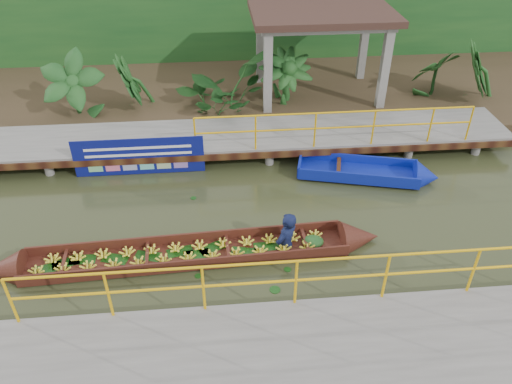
{
  "coord_description": "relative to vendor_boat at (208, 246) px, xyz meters",
  "views": [
    {
      "loc": [
        -0.45,
        -9.12,
        7.41
      ],
      "look_at": [
        0.43,
        0.5,
        0.6
      ],
      "focal_mm": 35.0,
      "sensor_mm": 36.0,
      "label": 1
    }
  ],
  "objects": [
    {
      "name": "moored_blue_boat",
      "position": [
        4.9,
        2.58,
        -0.12
      ],
      "size": [
        3.8,
        1.82,
        0.88
      ],
      "rotation": [
        0.0,
        0.0,
        -0.25
      ],
      "color": "#0D1D97",
      "rests_on": "ground"
    },
    {
      "name": "near_dock",
      "position": [
        1.75,
        -3.23,
        0.03
      ],
      "size": [
        18.0,
        2.4,
        1.73
      ],
      "color": "slate",
      "rests_on": "ground"
    },
    {
      "name": "vendor_boat",
      "position": [
        0.0,
        0.0,
        0.0
      ],
      "size": [
        8.57,
        1.23,
        2.12
      ],
      "rotation": [
        0.0,
        0.0,
        0.05
      ],
      "color": "#3A180F",
      "rests_on": "ground"
    },
    {
      "name": "foliage_backdrop",
      "position": [
        0.75,
        10.97,
        1.73
      ],
      "size": [
        30.0,
        0.8,
        4.0
      ],
      "primitive_type": "cube",
      "color": "#16451B",
      "rests_on": "ground"
    },
    {
      "name": "blue_banner",
      "position": [
        -1.77,
        3.45,
        0.28
      ],
      "size": [
        3.45,
        0.04,
        1.08
      ],
      "color": "navy",
      "rests_on": "ground"
    },
    {
      "name": "ground",
      "position": [
        0.75,
        0.97,
        -0.27
      ],
      "size": [
        80.0,
        80.0,
        0.0
      ],
      "primitive_type": "plane",
      "color": "#2F341A",
      "rests_on": "ground"
    },
    {
      "name": "far_dock",
      "position": [
        0.77,
        4.4,
        0.2
      ],
      "size": [
        16.0,
        2.06,
        1.66
      ],
      "color": "slate",
      "rests_on": "ground"
    },
    {
      "name": "pavilion",
      "position": [
        3.75,
        7.27,
        2.54
      ],
      "size": [
        4.4,
        3.0,
        3.0
      ],
      "color": "slate",
      "rests_on": "ground"
    },
    {
      "name": "tropical_plants",
      "position": [
        2.31,
        6.27,
        1.01
      ],
      "size": [
        14.33,
        1.33,
        1.67
      ],
      "color": "#16451B",
      "rests_on": "ground"
    },
    {
      "name": "land_strip",
      "position": [
        0.75,
        8.47,
        -0.05
      ],
      "size": [
        30.0,
        8.0,
        0.45
      ],
      "primitive_type": "cube",
      "color": "#362B1B",
      "rests_on": "ground"
    }
  ]
}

